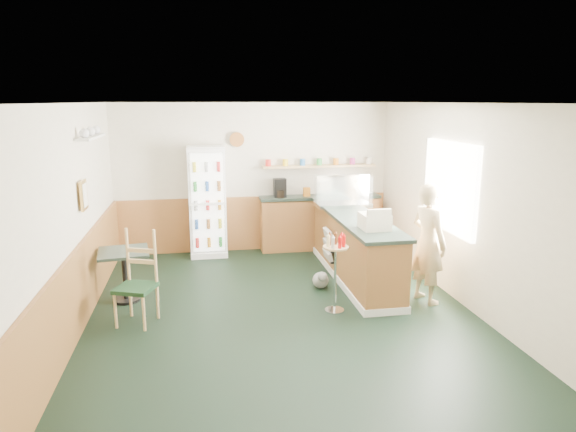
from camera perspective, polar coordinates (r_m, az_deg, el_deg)
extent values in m
plane|color=black|center=(6.93, -0.91, -10.49)|extent=(6.00, 6.00, 0.00)
cube|color=beige|center=(9.45, -3.82, 4.29)|extent=(5.00, 0.02, 2.70)
cube|color=beige|center=(6.62, -22.96, -0.34)|extent=(0.02, 6.00, 2.70)
cube|color=beige|center=(7.33, 18.82, 1.18)|extent=(0.02, 6.00, 2.70)
cube|color=silver|center=(6.37, -1.00, 12.54)|extent=(5.00, 6.00, 0.02)
cube|color=#AA6336|center=(9.58, -3.72, -0.78)|extent=(4.98, 0.05, 1.00)
cube|color=#AA6336|center=(6.83, -22.02, -7.29)|extent=(0.05, 5.98, 1.00)
cube|color=white|center=(7.53, 17.51, 3.12)|extent=(0.06, 1.45, 1.25)
cube|color=tan|center=(7.04, -21.75, 2.17)|extent=(0.03, 0.32, 0.38)
cube|color=white|center=(7.44, -21.05, 8.19)|extent=(0.18, 1.20, 0.03)
cylinder|color=#9A5A26|center=(9.28, -5.70, 8.45)|extent=(0.26, 0.04, 0.26)
cube|color=#AA6336|center=(8.05, 7.41, -3.66)|extent=(0.60, 2.95, 0.95)
cube|color=white|center=(8.18, 7.32, -6.51)|extent=(0.64, 2.97, 0.10)
cube|color=#27362E|center=(7.92, 7.51, -0.11)|extent=(0.68, 3.01, 0.05)
cube|color=#AA6336|center=(9.62, 3.52, -0.87)|extent=(2.20, 0.38, 0.95)
cube|color=#27362E|center=(9.51, 3.56, 2.12)|extent=(2.24, 0.42, 0.05)
cube|color=tan|center=(9.50, 3.49, 5.56)|extent=(2.10, 0.22, 0.04)
cube|color=black|center=(9.33, -0.92, 3.16)|extent=(0.22, 0.18, 0.34)
cylinder|color=#B2664C|center=(9.32, -2.22, 5.93)|extent=(0.10, 0.10, 0.12)
cylinder|color=#B2664C|center=(9.37, -0.29, 5.97)|extent=(0.10, 0.10, 0.12)
cylinder|color=#B2664C|center=(9.42, 1.61, 6.01)|extent=(0.10, 0.10, 0.12)
cylinder|color=#B2664C|center=(9.49, 3.50, 6.04)|extent=(0.10, 0.10, 0.12)
cylinder|color=#B2664C|center=(9.57, 5.35, 6.06)|extent=(0.10, 0.10, 0.12)
cylinder|color=#B2664C|center=(9.66, 7.18, 6.08)|extent=(0.10, 0.10, 0.12)
cylinder|color=#B2664C|center=(9.76, 8.97, 6.09)|extent=(0.10, 0.10, 0.12)
cube|color=white|center=(9.24, -8.95, 1.64)|extent=(0.65, 0.46, 1.96)
cube|color=white|center=(9.01, -8.92, 1.43)|extent=(0.54, 0.02, 1.73)
cube|color=silver|center=(8.94, -8.91, 1.34)|extent=(0.58, 0.02, 1.79)
cube|color=silver|center=(8.59, 6.08, 1.30)|extent=(0.90, 0.47, 0.06)
cube|color=silver|center=(8.54, 6.12, 2.98)|extent=(0.88, 0.45, 0.45)
cube|color=beige|center=(7.10, 9.59, -0.58)|extent=(0.37, 0.39, 0.21)
imported|color=tan|center=(7.24, 15.32, -2.93)|extent=(0.54, 0.65, 1.67)
cylinder|color=silver|center=(6.95, 5.18, -10.37)|extent=(0.26, 0.26, 0.02)
cylinder|color=silver|center=(6.79, 5.26, -7.00)|extent=(0.04, 0.04, 0.87)
cylinder|color=tan|center=(6.66, 5.33, -3.47)|extent=(0.33, 0.33, 0.02)
cylinder|color=red|center=(6.62, 6.22, -2.82)|extent=(0.05, 0.05, 0.15)
cylinder|color=red|center=(6.70, 6.00, -2.62)|extent=(0.05, 0.05, 0.15)
cylinder|color=red|center=(6.73, 5.30, -2.53)|extent=(0.05, 0.05, 0.15)
cylinder|color=red|center=(6.69, 4.64, -2.61)|extent=(0.05, 0.05, 0.15)
cylinder|color=red|center=(6.61, 4.50, -2.81)|extent=(0.05, 0.05, 0.15)
cylinder|color=red|center=(6.54, 5.00, -2.97)|extent=(0.05, 0.05, 0.15)
cylinder|color=red|center=(6.55, 5.78, -2.98)|extent=(0.05, 0.05, 0.15)
cube|color=black|center=(8.26, 4.57, -4.79)|extent=(0.05, 0.42, 0.03)
cube|color=silver|center=(8.24, 4.44, -4.33)|extent=(0.09, 0.39, 0.15)
cube|color=black|center=(8.21, 4.59, -3.63)|extent=(0.05, 0.42, 0.03)
cube|color=silver|center=(8.19, 4.46, -3.17)|extent=(0.09, 0.39, 0.15)
cube|color=black|center=(8.17, 4.61, -2.47)|extent=(0.05, 0.42, 0.03)
cube|color=silver|center=(8.14, 4.48, -2.00)|extent=(0.09, 0.39, 0.15)
cylinder|color=black|center=(7.59, -17.47, -8.82)|extent=(0.38, 0.38, 0.04)
cylinder|color=black|center=(7.48, -17.64, -6.40)|extent=(0.08, 0.08, 0.66)
cube|color=#27362E|center=(7.38, -17.82, -3.85)|extent=(0.74, 0.74, 0.04)
cube|color=black|center=(6.67, -16.57, -7.68)|extent=(0.56, 0.56, 0.05)
cylinder|color=tan|center=(6.60, -18.25, -10.21)|extent=(0.04, 0.04, 0.46)
cylinder|color=tan|center=(6.56, -14.97, -10.16)|extent=(0.04, 0.04, 0.46)
cylinder|color=tan|center=(6.95, -17.82, -9.02)|extent=(0.04, 0.04, 0.46)
cylinder|color=tan|center=(6.90, -14.71, -8.96)|extent=(0.04, 0.04, 0.46)
cube|color=tan|center=(6.74, -16.57, -4.28)|extent=(0.38, 0.18, 0.71)
sphere|color=gray|center=(7.69, 3.63, -7.13)|extent=(0.24, 0.24, 0.24)
sphere|color=gray|center=(7.55, 3.86, -6.73)|extent=(0.14, 0.14, 0.14)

